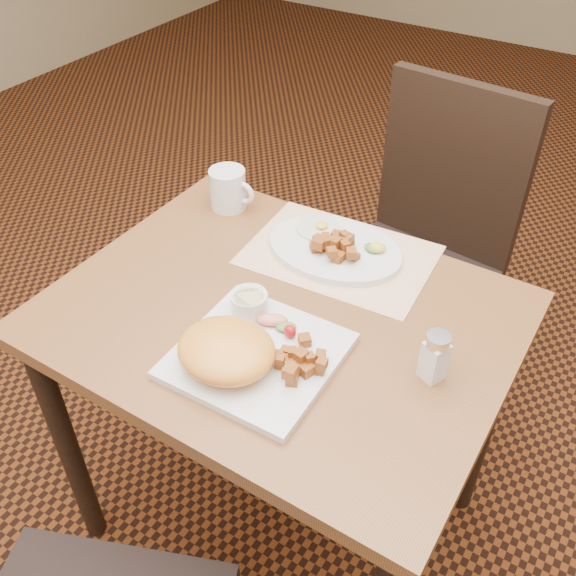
% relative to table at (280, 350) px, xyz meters
% --- Properties ---
extents(ground, '(8.00, 8.00, 0.00)m').
position_rel_table_xyz_m(ground, '(0.00, 0.00, -0.64)').
color(ground, black).
rests_on(ground, ground).
extents(table, '(0.90, 0.70, 0.75)m').
position_rel_table_xyz_m(table, '(0.00, 0.00, 0.00)').
color(table, brown).
rests_on(table, ground).
extents(chair_far, '(0.46, 0.47, 0.97)m').
position_rel_table_xyz_m(chair_far, '(0.06, 0.66, -0.10)').
color(chair_far, black).
rests_on(chair_far, ground).
extents(placemat, '(0.42, 0.31, 0.00)m').
position_rel_table_xyz_m(placemat, '(0.01, 0.22, 0.11)').
color(placemat, white).
rests_on(placemat, table).
extents(plate_square, '(0.29, 0.29, 0.02)m').
position_rel_table_xyz_m(plate_square, '(0.04, -0.13, 0.12)').
color(plate_square, silver).
rests_on(plate_square, table).
extents(plate_oval, '(0.31, 0.24, 0.02)m').
position_rel_table_xyz_m(plate_oval, '(-0.00, 0.23, 0.12)').
color(plate_oval, silver).
rests_on(plate_oval, placemat).
extents(hollandaise_mound, '(0.19, 0.16, 0.07)m').
position_rel_table_xyz_m(hollandaise_mound, '(0.00, -0.18, 0.16)').
color(hollandaise_mound, '#FEA031').
rests_on(hollandaise_mound, plate_square).
extents(ramekin, '(0.07, 0.07, 0.04)m').
position_rel_table_xyz_m(ramekin, '(-0.04, -0.04, 0.15)').
color(ramekin, silver).
rests_on(ramekin, plate_square).
extents(garnish_sq, '(0.10, 0.06, 0.03)m').
position_rel_table_xyz_m(garnish_sq, '(0.03, -0.06, 0.14)').
color(garnish_sq, '#387223').
rests_on(garnish_sq, plate_square).
extents(fried_egg, '(0.10, 0.10, 0.02)m').
position_rel_table_xyz_m(fried_egg, '(-0.06, 0.26, 0.13)').
color(fried_egg, white).
rests_on(fried_egg, plate_oval).
extents(garnish_ov, '(0.06, 0.04, 0.02)m').
position_rel_table_xyz_m(garnish_ov, '(0.08, 0.26, 0.14)').
color(garnish_ov, '#387223').
rests_on(garnish_ov, plate_oval).
extents(salt_shaker, '(0.06, 0.06, 0.10)m').
position_rel_table_xyz_m(salt_shaker, '(0.32, -0.00, 0.16)').
color(salt_shaker, white).
rests_on(salt_shaker, table).
extents(coffee_mug, '(0.12, 0.09, 0.10)m').
position_rel_table_xyz_m(coffee_mug, '(-0.31, 0.26, 0.16)').
color(coffee_mug, silver).
rests_on(coffee_mug, table).
extents(home_fries_sq, '(0.11, 0.12, 0.04)m').
position_rel_table_xyz_m(home_fries_sq, '(0.12, -0.12, 0.14)').
color(home_fries_sq, '#A4541A').
rests_on(home_fries_sq, plate_square).
extents(home_fries_ov, '(0.12, 0.10, 0.04)m').
position_rel_table_xyz_m(home_fries_ov, '(0.01, 0.21, 0.15)').
color(home_fries_ov, '#A4541A').
rests_on(home_fries_ov, plate_oval).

